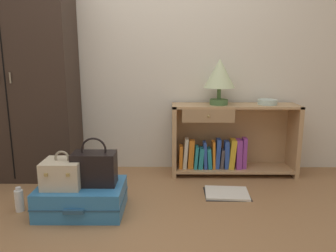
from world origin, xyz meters
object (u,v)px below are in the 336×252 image
Objects in this scene: train_case at (63,173)px; open_book_on_floor at (227,193)px; bookshelf at (228,141)px; handbag at (95,168)px; table_lamp at (220,75)px; bowl at (267,102)px; suitcase_large at (82,198)px; wardrobe at (17,76)px; bottle at (19,200)px.

train_case is 1.32m from open_book_on_floor.
handbag is (-1.11, -0.82, 0.01)m from bookshelf.
train_case reaches higher than open_book_on_floor.
bowl is at bearing 0.75° from table_lamp.
open_book_on_floor is (1.02, 0.30, -0.33)m from handbag.
bowl is 0.48× the size of open_book_on_floor.
open_book_on_floor is (0.02, -0.50, -0.94)m from table_lamp.
open_book_on_floor is at bearing -99.46° from bookshelf.
table_lamp is at bearing 36.53° from suitcase_large.
bowl is at bearing 26.89° from train_case.
bookshelf is 3.38× the size of handbag.
table_lamp is 2.35× the size of bowl.
handbag reaches higher than open_book_on_floor.
table_lamp is 1.21× the size of handbag.
bookshelf is 0.52m from bowl.
wardrobe is 3.05× the size of suitcase_large.
train_case is 0.73× the size of open_book_on_floor.
bottle is 1.62m from open_book_on_floor.
wardrobe is at bearing 166.64° from open_book_on_floor.
bookshelf is 1.37m from handbag.
open_book_on_floor is at bearing 15.63° from suitcase_large.
bookshelf reaches higher than train_case.
wardrobe is at bearing 134.49° from suitcase_large.
bowl is 1.86m from suitcase_large.
suitcase_large is at bearing -45.51° from wardrobe.
bowl reaches higher than bottle.
bookshelf is 1.58m from train_case.
wardrobe reaches higher than open_book_on_floor.
handbag is at bearing 0.65° from bottle.
wardrobe is 2.13m from open_book_on_floor.
table_lamp is 0.52m from bowl.
table_lamp is 1.61m from suitcase_large.
train_case is at bearing -164.58° from open_book_on_floor.
bookshelf is at bearing 36.45° from handbag.
handbag is at bearing 7.37° from suitcase_large.
handbag is (0.84, -0.74, -0.61)m from wardrobe.
bowl reaches higher than bookshelf.
suitcase_large is 2.29× the size of train_case.
suitcase_large is (-1.21, -0.83, -0.22)m from bookshelf.
bottle is at bearing -152.70° from table_lamp.
suitcase_large is 1.67× the size of open_book_on_floor.
open_book_on_floor is at bearing -130.83° from bowl.
bookshelf is at bearing 6.98° from table_lamp.
bottle is at bearing -179.35° from handbag.
handbag reaches higher than suitcase_large.
handbag is (0.22, 0.04, 0.03)m from train_case.
bowl is 0.97× the size of bottle.
suitcase_large is 0.47m from bottle.
bowl is (0.35, -0.01, 0.38)m from bookshelf.
table_lamp is 0.68× the size of suitcase_large.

